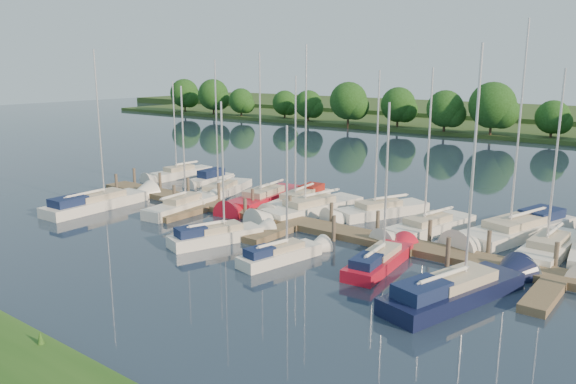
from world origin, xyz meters
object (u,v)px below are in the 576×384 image
Objects in this scene: sailboat_n_5 at (308,211)px; sailboat_s_2 at (219,237)px; dock at (292,225)px; motorboat at (210,180)px; sailboat_n_0 at (179,175)px.

sailboat_s_2 is (-0.58, -8.50, 0.05)m from sailboat_n_5.
motorboat is (-14.58, 6.90, 0.13)m from dock.
sailboat_n_5 reaches higher than motorboat.
motorboat reaches higher than dock.
dock is 4.54× the size of sailboat_s_2.
motorboat is (4.23, -0.08, 0.05)m from sailboat_n_0.
motorboat is at bearing 156.56° from sailboat_s_2.
sailboat_s_2 reaches higher than dock.
sailboat_n_0 is 0.77× the size of sailboat_n_5.
dock is at bearing 164.12° from sailboat_n_0.
dock is 4.26× the size of sailboat_n_0.
motorboat is 17.48m from sailboat_s_2.
sailboat_n_5 is (13.36, -3.44, -0.05)m from motorboat.
dock is at bearing 120.88° from sailboat_n_5.
motorboat is 0.59× the size of sailboat_s_2.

